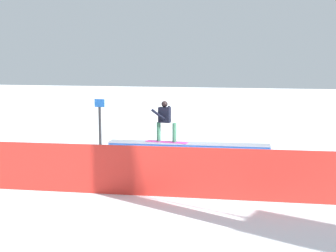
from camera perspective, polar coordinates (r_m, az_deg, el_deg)
name	(u,v)px	position (r m, az deg, el deg)	size (l,w,h in m)	color
ground_plane	(188,159)	(14.58, 2.73, -4.59)	(120.00, 120.00, 0.00)	white
grind_box	(188,152)	(14.53, 2.74, -3.55)	(5.60, 1.44, 0.59)	blue
snowboarder	(165,120)	(14.47, -0.40, 0.85)	(1.51, 0.42, 1.44)	#C82992
safety_fence	(139,171)	(10.36, -4.04, -6.12)	(11.29, 0.06, 1.25)	red
trail_marker	(100,124)	(15.84, -9.30, 0.27)	(0.40, 0.10, 2.02)	#262628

